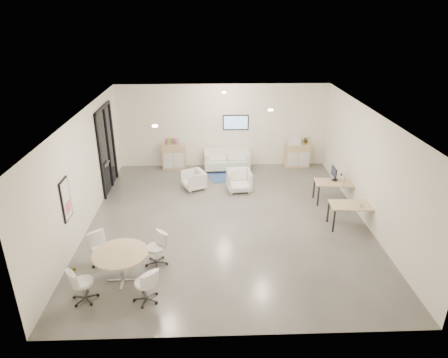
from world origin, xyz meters
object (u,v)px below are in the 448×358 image
sideboard_left (174,156)px  desk_front (354,207)px  armchair_left (194,179)px  armchair_right (239,180)px  desk_rear (336,184)px  round_table (121,256)px  sideboard_right (297,155)px  loveseat (227,160)px

sideboard_left → desk_front: bearing=-40.9°
sideboard_left → armchair_left: (0.83, -1.96, -0.13)m
armchair_left → armchair_right: 1.56m
desk_rear → round_table: 7.16m
sideboard_right → armchair_left: bearing=-153.8°
desk_rear → armchair_right: bearing=168.5°
sideboard_left → armchair_right: bearing=-42.4°
armchair_left → sideboard_right: bearing=90.3°
sideboard_right → round_table: bearing=-127.9°
sideboard_right → desk_rear: bearing=-79.4°
armchair_right → desk_rear: size_ratio=0.59×
armchair_right → desk_front: bearing=-45.3°
desk_rear → sideboard_left: bearing=155.9°
desk_rear → desk_front: desk_front is taller
sideboard_right → desk_front: bearing=-82.5°
round_table → loveseat: bearing=68.5°
sideboard_right → armchair_right: (-2.44, -2.17, -0.06)m
loveseat → round_table: bearing=-114.0°
armchair_left → desk_rear: 4.72m
sideboard_right → loveseat: size_ratio=0.53×
loveseat → sideboard_right: bearing=1.3°
armchair_left → desk_front: size_ratio=0.52×
sideboard_left → desk_rear: size_ratio=0.71×
armchair_left → armchair_right: bearing=56.5°
desk_front → loveseat: bearing=129.5°
armchair_right → sideboard_left: bearing=132.1°
sideboard_left → armchair_left: sideboard_left is taller
armchair_left → desk_front: 5.38m
loveseat → desk_front: 5.67m
loveseat → desk_rear: loveseat is taller
sideboard_right → loveseat: (-2.77, -0.18, -0.11)m
sideboard_right → sideboard_left: bearing=180.0°
armchair_left → desk_front: armchair_left is taller
armchair_right → round_table: 5.68m
sideboard_left → loveseat: sideboard_left is taller
desk_rear → desk_front: (0.04, -1.60, 0.01)m
armchair_left → armchair_right: (1.55, -0.21, 0.05)m
armchair_left → desk_rear: (4.57, -1.16, 0.26)m
sideboard_left → round_table: 7.01m
armchair_right → desk_front: armchair_right is taller
loveseat → armchair_left: (-1.21, -1.77, 0.00)m
sideboard_left → loveseat: 2.06m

